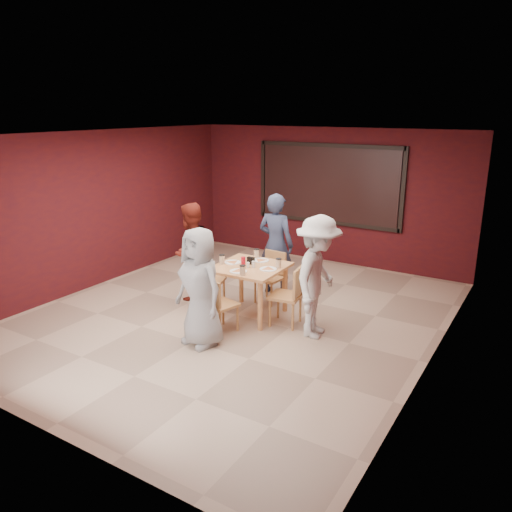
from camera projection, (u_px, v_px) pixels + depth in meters
The scene contains 11 objects.
floor at pixel (236, 315), 7.96m from camera, with size 7.00×7.00×0.00m, color tan.
window_blinds at pixel (328, 184), 10.30m from camera, with size 3.00×0.02×1.50m, color black.
dining_table at pixel (250, 272), 7.76m from camera, with size 1.07×1.07×0.97m.
chair_front at pixel (218, 302), 7.20m from camera, with size 0.50×0.50×0.84m.
chair_back at pixel (272, 274), 8.41m from camera, with size 0.45×0.45×0.86m.
chair_left at pixel (205, 276), 8.14m from camera, with size 0.58×0.58×0.94m.
chair_right at pixel (291, 293), 7.44m from camera, with size 0.51×0.51×0.93m.
diner_front at pixel (200, 287), 6.76m from camera, with size 0.81×0.53×1.67m, color #969696.
diner_back at pixel (276, 244), 8.66m from camera, with size 0.65×0.43×1.79m, color #2F3954.
diner_left at pixel (191, 251), 8.47m from camera, with size 0.81×0.63×1.66m, color maroon.
diner_right at pixel (318, 277), 7.01m from camera, with size 1.14×0.66×1.77m, color silver.
Camera 1 is at (4.13, -6.10, 3.17)m, focal length 35.00 mm.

